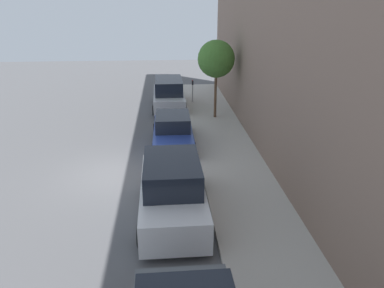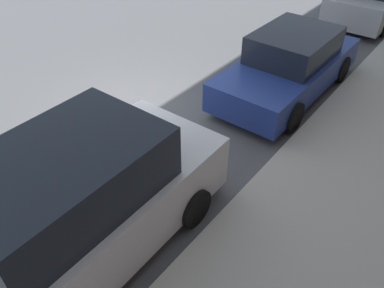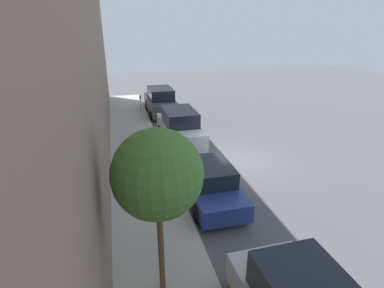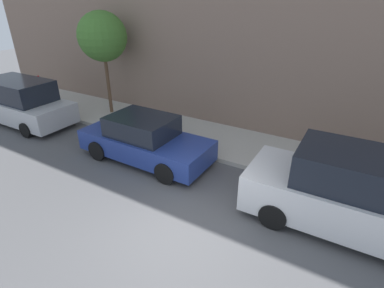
{
  "view_description": "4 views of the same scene",
  "coord_description": "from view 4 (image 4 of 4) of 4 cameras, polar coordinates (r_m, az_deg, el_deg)",
  "views": [
    {
      "loc": [
        2.11,
        -13.78,
        6.59
      ],
      "look_at": [
        3.17,
        0.56,
        1.0
      ],
      "focal_mm": 35.0,
      "sensor_mm": 36.0,
      "label": 1
    },
    {
      "loc": [
        5.67,
        -4.99,
        4.85
      ],
      "look_at": [
        2.69,
        -1.18,
        1.0
      ],
      "focal_mm": 35.0,
      "sensor_mm": 36.0,
      "label": 2
    },
    {
      "loc": [
        5.72,
        12.84,
        6.59
      ],
      "look_at": [
        2.27,
        -0.44,
        1.0
      ],
      "focal_mm": 28.0,
      "sensor_mm": 36.0,
      "label": 3
    },
    {
      "loc": [
        -4.48,
        -3.0,
        5.03
      ],
      "look_at": [
        2.51,
        1.15,
        1.0
      ],
      "focal_mm": 28.0,
      "sensor_mm": 36.0,
      "label": 4
    }
  ],
  "objects": [
    {
      "name": "parking_meter_far",
      "position": [
        16.41,
        -26.87,
        9.58
      ],
      "size": [
        0.11,
        0.15,
        1.48
      ],
      "color": "#ADADB2",
      "rests_on": "sidewalk"
    },
    {
      "name": "street_tree",
      "position": [
        13.87,
        -16.71,
        18.97
      ],
      "size": [
        2.06,
        2.06,
        4.38
      ],
      "color": "brown",
      "rests_on": "sidewalk"
    },
    {
      "name": "sidewalk",
      "position": [
        11.01,
        11.56,
        -0.94
      ],
      "size": [
        2.77,
        32.0,
        0.15
      ],
      "color": "#B2ADA3",
      "rests_on": "ground_plane"
    },
    {
      "name": "parked_minivan_fourth",
      "position": [
        14.93,
        -29.79,
        6.91
      ],
      "size": [
        2.02,
        4.92,
        1.9
      ],
      "color": "#B7BABF",
      "rests_on": "ground_plane"
    },
    {
      "name": "ground_plane",
      "position": [
        7.37,
        -2.34,
        -16.67
      ],
      "size": [
        60.0,
        60.0,
        0.0
      ],
      "primitive_type": "plane",
      "color": "#515154"
    },
    {
      "name": "parked_sedan_third",
      "position": [
        10.09,
        -8.98,
        0.77
      ],
      "size": [
        1.92,
        4.52,
        1.54
      ],
      "color": "navy",
      "rests_on": "ground_plane"
    },
    {
      "name": "parked_suv_second",
      "position": [
        7.9,
        28.15,
        -8.44
      ],
      "size": [
        2.08,
        4.82,
        1.98
      ],
      "color": "silver",
      "rests_on": "ground_plane"
    }
  ]
}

